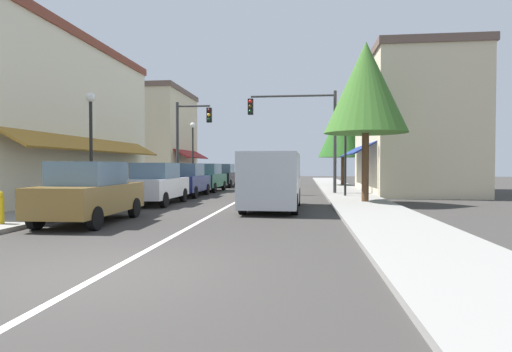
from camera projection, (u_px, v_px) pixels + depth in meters
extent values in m
plane|color=#33302D|center=(251.00, 194.00, 24.38)|extent=(80.00, 80.00, 0.00)
cube|color=gray|center=(160.00, 192.00, 24.99)|extent=(2.60, 56.00, 0.12)
cube|color=gray|center=(347.00, 193.00, 23.75)|extent=(2.60, 56.00, 0.12)
cube|color=silver|center=(251.00, 194.00, 24.38)|extent=(0.14, 52.00, 0.01)
cube|color=beige|center=(34.00, 123.00, 19.38)|extent=(5.22, 14.00, 7.24)
cube|color=brown|center=(33.00, 40.00, 19.28)|extent=(5.42, 14.20, 0.40)
cube|color=slate|center=(86.00, 171.00, 19.15)|extent=(0.08, 10.64, 1.80)
cube|color=olive|center=(99.00, 145.00, 19.05)|extent=(1.27, 11.76, 0.73)
cube|color=slate|center=(44.00, 73.00, 15.99)|extent=(0.08, 1.10, 1.30)
cube|color=slate|center=(116.00, 98.00, 22.11)|extent=(0.08, 1.10, 1.30)
cube|color=beige|center=(411.00, 130.00, 25.19)|extent=(5.37, 10.00, 7.61)
cube|color=brown|center=(411.00, 63.00, 25.09)|extent=(5.57, 10.20, 0.40)
cube|color=slate|center=(366.00, 170.00, 25.55)|extent=(0.08, 7.60, 1.80)
cube|color=navy|center=(356.00, 150.00, 25.59)|extent=(1.27, 8.40, 0.73)
cube|color=slate|center=(372.00, 97.00, 23.26)|extent=(0.08, 1.10, 1.30)
cube|color=slate|center=(362.00, 108.00, 27.63)|extent=(0.08, 1.10, 1.30)
cube|color=beige|center=(158.00, 140.00, 35.24)|extent=(4.71, 8.00, 7.55)
cube|color=brown|center=(158.00, 93.00, 35.14)|extent=(4.91, 8.20, 0.40)
cube|color=slate|center=(185.00, 168.00, 35.04)|extent=(0.08, 6.08, 1.80)
cube|color=maroon|center=(192.00, 154.00, 34.95)|extent=(1.27, 6.72, 0.73)
cube|color=slate|center=(178.00, 118.00, 33.19)|extent=(0.08, 1.10, 1.30)
cube|color=slate|center=(190.00, 122.00, 36.69)|extent=(0.08, 1.10, 1.30)
cube|color=brown|center=(90.00, 198.00, 12.07)|extent=(1.84, 4.15, 0.80)
cube|color=slate|center=(88.00, 173.00, 11.95)|extent=(1.58, 2.04, 0.66)
cylinder|color=black|center=(87.00, 207.00, 13.49)|extent=(0.22, 0.63, 0.62)
cylinder|color=black|center=(134.00, 208.00, 13.36)|extent=(0.22, 0.63, 0.62)
cylinder|color=black|center=(36.00, 218.00, 10.79)|extent=(0.22, 0.63, 0.62)
cylinder|color=black|center=(95.00, 218.00, 10.66)|extent=(0.22, 0.63, 0.62)
cube|color=silver|center=(156.00, 188.00, 17.80)|extent=(1.73, 4.10, 0.80)
cube|color=slate|center=(155.00, 171.00, 17.68)|extent=(1.52, 2.00, 0.66)
cylinder|color=black|center=(150.00, 195.00, 19.24)|extent=(0.20, 0.62, 0.62)
cylinder|color=black|center=(184.00, 195.00, 19.06)|extent=(0.20, 0.62, 0.62)
cylinder|color=black|center=(125.00, 199.00, 16.55)|extent=(0.20, 0.62, 0.62)
cylinder|color=black|center=(164.00, 200.00, 16.37)|extent=(0.20, 0.62, 0.62)
cube|color=navy|center=(187.00, 183.00, 22.29)|extent=(1.74, 4.11, 0.80)
cube|color=slate|center=(186.00, 170.00, 22.17)|extent=(1.53, 2.01, 0.66)
cylinder|color=black|center=(180.00, 189.00, 23.73)|extent=(0.20, 0.62, 0.62)
cylinder|color=black|center=(207.00, 189.00, 23.56)|extent=(0.20, 0.62, 0.62)
cylinder|color=black|center=(164.00, 192.00, 21.04)|extent=(0.20, 0.62, 0.62)
cylinder|color=black|center=(195.00, 192.00, 20.87)|extent=(0.20, 0.62, 0.62)
cube|color=#0F4C33|center=(207.00, 180.00, 26.66)|extent=(1.82, 4.14, 0.80)
cube|color=slate|center=(207.00, 169.00, 26.54)|extent=(1.57, 2.04, 0.66)
cylinder|color=black|center=(201.00, 185.00, 28.12)|extent=(0.22, 0.62, 0.62)
cylinder|color=black|center=(224.00, 186.00, 27.90)|extent=(0.22, 0.62, 0.62)
cylinder|color=black|center=(189.00, 188.00, 25.44)|extent=(0.22, 0.62, 0.62)
cylinder|color=black|center=(214.00, 188.00, 25.22)|extent=(0.22, 0.62, 0.62)
cube|color=black|center=(223.00, 178.00, 32.17)|extent=(1.72, 4.10, 0.80)
cube|color=slate|center=(223.00, 168.00, 32.05)|extent=(1.52, 2.00, 0.66)
cylinder|color=black|center=(216.00, 182.00, 33.61)|extent=(0.20, 0.62, 0.62)
cylinder|color=black|center=(236.00, 182.00, 33.43)|extent=(0.20, 0.62, 0.62)
cylinder|color=black|center=(209.00, 184.00, 30.92)|extent=(0.20, 0.62, 0.62)
cylinder|color=black|center=(230.00, 184.00, 30.75)|extent=(0.20, 0.62, 0.62)
cube|color=#B2B7BC|center=(272.00, 179.00, 15.68)|extent=(2.03, 5.03, 1.90)
cube|color=slate|center=(277.00, 167.00, 18.05)|extent=(1.73, 0.30, 0.84)
cube|color=black|center=(277.00, 192.00, 18.25)|extent=(1.86, 0.23, 0.24)
cylinder|color=black|center=(254.00, 197.00, 17.35)|extent=(0.25, 0.72, 0.72)
cylinder|color=black|center=(297.00, 197.00, 17.12)|extent=(0.25, 0.72, 0.72)
cylinder|color=black|center=(243.00, 204.00, 14.27)|extent=(0.25, 0.72, 0.72)
cylinder|color=black|center=(294.00, 204.00, 14.05)|extent=(0.25, 0.72, 0.72)
cylinder|color=#333333|center=(335.00, 143.00, 23.39)|extent=(0.18, 0.18, 5.84)
cylinder|color=#333333|center=(293.00, 96.00, 23.59)|extent=(4.75, 0.12, 0.12)
cube|color=black|center=(251.00, 107.00, 23.70)|extent=(0.30, 0.24, 0.90)
sphere|color=red|center=(250.00, 102.00, 23.56)|extent=(0.20, 0.20, 0.20)
sphere|color=#3D2D0C|center=(250.00, 106.00, 23.57)|extent=(0.20, 0.20, 0.20)
sphere|color=#0C3316|center=(250.00, 111.00, 23.57)|extent=(0.20, 0.20, 0.20)
cylinder|color=#333333|center=(178.00, 147.00, 26.15)|extent=(0.18, 0.18, 5.60)
cylinder|color=#333333|center=(194.00, 106.00, 25.96)|extent=(2.08, 0.12, 0.12)
cube|color=black|center=(209.00, 115.00, 25.68)|extent=(0.30, 0.24, 0.90)
sphere|color=#420F0F|center=(209.00, 110.00, 25.55)|extent=(0.20, 0.20, 0.20)
sphere|color=yellow|center=(209.00, 115.00, 25.55)|extent=(0.20, 0.20, 0.20)
sphere|color=#0C3316|center=(209.00, 119.00, 25.56)|extent=(0.20, 0.20, 0.20)
cylinder|color=black|center=(91.00, 156.00, 15.75)|extent=(0.12, 0.12, 4.05)
sphere|color=white|center=(91.00, 97.00, 15.69)|extent=(0.36, 0.36, 0.36)
cylinder|color=black|center=(345.00, 152.00, 21.27)|extent=(0.12, 0.12, 4.67)
sphere|color=white|center=(346.00, 103.00, 21.20)|extent=(0.36, 0.36, 0.36)
cylinder|color=black|center=(193.00, 158.00, 29.92)|extent=(0.12, 0.12, 4.37)
sphere|color=white|center=(193.00, 125.00, 29.86)|extent=(0.36, 0.36, 0.36)
cylinder|color=#4C331E|center=(365.00, 162.00, 17.86)|extent=(0.30, 0.30, 3.57)
cone|color=#386626|center=(366.00, 87.00, 17.78)|extent=(3.54, 3.54, 3.89)
cylinder|color=#4C331E|center=(343.00, 168.00, 32.78)|extent=(0.30, 0.30, 2.89)
cone|color=#285B21|center=(343.00, 130.00, 32.71)|extent=(3.90, 3.90, 4.29)
cylinder|color=gold|center=(0.00, 211.00, 11.05)|extent=(0.22, 0.22, 0.70)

